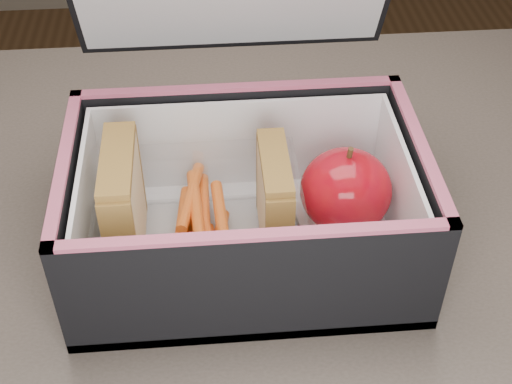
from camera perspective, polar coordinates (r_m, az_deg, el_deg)
The scene contains 8 objects.
kitchen_table at distance 0.72m, azimuth 0.86°, elevation -10.34°, with size 1.20×0.80×0.75m.
lunch_bag at distance 0.62m, azimuth -0.88°, elevation -0.28°, with size 0.30×0.28×0.29m.
plastic_tub at distance 0.62m, azimuth -4.44°, elevation -2.01°, with size 0.17×0.12×0.07m, color white, non-canonical shape.
sandwich_left at distance 0.62m, azimuth -10.53°, elevation -1.01°, with size 0.03×0.09×0.11m.
sandwich_right at distance 0.62m, azimuth 1.47°, elevation -0.71°, with size 0.02×0.08×0.09m.
carrot_sticks at distance 0.64m, azimuth -4.33°, elevation -2.73°, with size 0.05×0.15×0.03m.
paper_napkin at distance 0.66m, azimuth 6.68°, elevation -2.74°, with size 0.07×0.08×0.01m, color white.
red_apple at distance 0.64m, azimuth 7.19°, elevation 0.12°, with size 0.09×0.09×0.09m.
Camera 1 is at (-0.05, -0.44, 1.23)m, focal length 50.00 mm.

